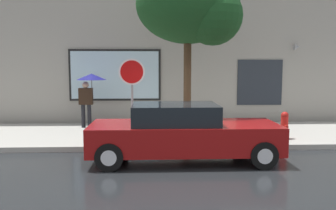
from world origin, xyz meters
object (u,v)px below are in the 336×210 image
parked_car (182,133)px  stop_sign (132,83)px  street_tree (193,7)px  pedestrian_with_umbrella (90,84)px  fire_hydrant (284,125)px

parked_car → stop_sign: (-1.33, 1.67, 1.15)m
stop_sign → street_tree: bearing=12.0°
parked_car → pedestrian_with_umbrella: (-2.97, 3.99, 1.01)m
street_tree → stop_sign: bearing=-168.0°
fire_hydrant → stop_sign: size_ratio=0.34×
parked_car → pedestrian_with_umbrella: pedestrian_with_umbrella is taller
street_tree → fire_hydrant: bearing=-4.4°
pedestrian_with_umbrella → street_tree: street_tree is taller
parked_car → fire_hydrant: parked_car is taller
parked_car → fire_hydrant: 3.76m
parked_car → street_tree: bearing=77.0°
pedestrian_with_umbrella → parked_car: bearing=-53.4°
parked_car → pedestrian_with_umbrella: 5.08m
parked_car → street_tree: (0.47, 2.05, 3.38)m
fire_hydrant → street_tree: (-2.81, 0.22, 3.53)m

